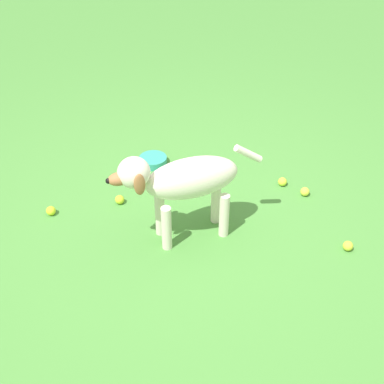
{
  "coord_description": "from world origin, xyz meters",
  "views": [
    {
      "loc": [
        -1.54,
        2.12,
        2.24
      ],
      "look_at": [
        -0.04,
        0.09,
        0.34
      ],
      "focal_mm": 47.26,
      "sensor_mm": 36.0,
      "label": 1
    }
  ],
  "objects_px": {
    "tennis_ball_1": "(120,200)",
    "water_bowl": "(153,160)",
    "tennis_ball_2": "(305,192)",
    "tennis_ball_0": "(282,182)",
    "tennis_ball_3": "(51,211)",
    "tennis_ball_4": "(348,246)",
    "dog": "(183,181)"
  },
  "relations": [
    {
      "from": "tennis_ball_1",
      "to": "tennis_ball_0",
      "type": "bearing_deg",
      "value": -133.28
    },
    {
      "from": "tennis_ball_1",
      "to": "tennis_ball_2",
      "type": "height_order",
      "value": "same"
    },
    {
      "from": "tennis_ball_0",
      "to": "tennis_ball_1",
      "type": "bearing_deg",
      "value": 46.72
    },
    {
      "from": "tennis_ball_4",
      "to": "tennis_ball_0",
      "type": "bearing_deg",
      "value": -29.41
    },
    {
      "from": "tennis_ball_2",
      "to": "water_bowl",
      "type": "relative_size",
      "value": 0.3
    },
    {
      "from": "tennis_ball_0",
      "to": "tennis_ball_3",
      "type": "bearing_deg",
      "value": 48.12
    },
    {
      "from": "tennis_ball_0",
      "to": "water_bowl",
      "type": "height_order",
      "value": "tennis_ball_0"
    },
    {
      "from": "tennis_ball_1",
      "to": "tennis_ball_3",
      "type": "distance_m",
      "value": 0.48
    },
    {
      "from": "tennis_ball_0",
      "to": "water_bowl",
      "type": "xyz_separation_m",
      "value": [
        0.97,
        0.35,
        -0.0
      ]
    },
    {
      "from": "tennis_ball_0",
      "to": "tennis_ball_4",
      "type": "bearing_deg",
      "value": 150.59
    },
    {
      "from": "tennis_ball_4",
      "to": "water_bowl",
      "type": "xyz_separation_m",
      "value": [
        1.64,
        -0.03,
        -0.0
      ]
    },
    {
      "from": "tennis_ball_2",
      "to": "tennis_ball_3",
      "type": "distance_m",
      "value": 1.82
    },
    {
      "from": "tennis_ball_4",
      "to": "tennis_ball_2",
      "type": "bearing_deg",
      "value": -37.24
    },
    {
      "from": "tennis_ball_2",
      "to": "tennis_ball_4",
      "type": "height_order",
      "value": "same"
    },
    {
      "from": "tennis_ball_0",
      "to": "water_bowl",
      "type": "distance_m",
      "value": 1.03
    },
    {
      "from": "tennis_ball_4",
      "to": "water_bowl",
      "type": "height_order",
      "value": "tennis_ball_4"
    },
    {
      "from": "water_bowl",
      "to": "tennis_ball_3",
      "type": "bearing_deg",
      "value": 80.02
    },
    {
      "from": "tennis_ball_1",
      "to": "tennis_ball_2",
      "type": "relative_size",
      "value": 1.0
    },
    {
      "from": "tennis_ball_1",
      "to": "water_bowl",
      "type": "distance_m",
      "value": 0.55
    },
    {
      "from": "tennis_ball_1",
      "to": "tennis_ball_3",
      "type": "relative_size",
      "value": 1.0
    },
    {
      "from": "dog",
      "to": "tennis_ball_0",
      "type": "distance_m",
      "value": 1.01
    },
    {
      "from": "tennis_ball_0",
      "to": "tennis_ball_4",
      "type": "distance_m",
      "value": 0.77
    },
    {
      "from": "tennis_ball_2",
      "to": "tennis_ball_3",
      "type": "relative_size",
      "value": 1.0
    },
    {
      "from": "water_bowl",
      "to": "dog",
      "type": "bearing_deg",
      "value": 142.88
    },
    {
      "from": "tennis_ball_1",
      "to": "tennis_ball_4",
      "type": "distance_m",
      "value": 1.59
    },
    {
      "from": "tennis_ball_1",
      "to": "tennis_ball_3",
      "type": "bearing_deg",
      "value": 51.67
    },
    {
      "from": "tennis_ball_0",
      "to": "tennis_ball_2",
      "type": "distance_m",
      "value": 0.19
    },
    {
      "from": "tennis_ball_1",
      "to": "water_bowl",
      "type": "height_order",
      "value": "tennis_ball_1"
    },
    {
      "from": "tennis_ball_4",
      "to": "tennis_ball_1",
      "type": "bearing_deg",
      "value": 18.58
    },
    {
      "from": "dog",
      "to": "tennis_ball_4",
      "type": "xyz_separation_m",
      "value": [
        -0.93,
        -0.51,
        -0.41
      ]
    },
    {
      "from": "dog",
      "to": "tennis_ball_0",
      "type": "xyz_separation_m",
      "value": [
        -0.26,
        -0.89,
        -0.41
      ]
    },
    {
      "from": "dog",
      "to": "tennis_ball_4",
      "type": "relative_size",
      "value": 12.75
    }
  ]
}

